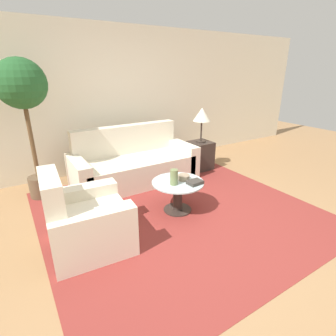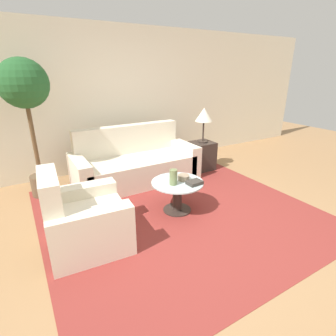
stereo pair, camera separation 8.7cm
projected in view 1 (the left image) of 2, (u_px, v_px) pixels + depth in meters
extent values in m
plane|color=#9E754C|center=(202.00, 232.00, 3.17)|extent=(14.00, 14.00, 0.00)
cube|color=beige|center=(113.00, 100.00, 4.88)|extent=(10.00, 0.06, 2.60)
cube|color=maroon|center=(177.00, 210.00, 3.66)|extent=(3.48, 3.38, 0.01)
cube|color=beige|center=(136.00, 170.00, 4.49)|extent=(1.89, 0.89, 0.44)
cube|color=beige|center=(127.00, 151.00, 4.68)|extent=(1.89, 0.18, 0.93)
cube|color=beige|center=(79.00, 178.00, 4.00)|extent=(0.20, 0.89, 0.58)
cube|color=beige|center=(181.00, 157.00, 4.93)|extent=(0.20, 0.89, 0.58)
cube|color=beige|center=(90.00, 227.00, 2.88)|extent=(0.87, 0.71, 0.44)
cube|color=beige|center=(55.00, 216.00, 2.65)|extent=(0.23, 0.67, 0.90)
cube|color=beige|center=(96.00, 238.00, 2.58)|extent=(0.83, 0.26, 0.58)
cube|color=beige|center=(83.00, 209.00, 3.12)|extent=(0.83, 0.26, 0.58)
cylinder|color=#332823|center=(177.00, 209.00, 3.65)|extent=(0.39, 0.39, 0.02)
cylinder|color=#332823|center=(178.00, 197.00, 3.58)|extent=(0.13, 0.13, 0.42)
cylinder|color=#B2C6C6|center=(178.00, 182.00, 3.51)|extent=(0.70, 0.70, 0.02)
cube|color=#332823|center=(200.00, 155.00, 5.09)|extent=(0.41, 0.41, 0.54)
cylinder|color=#332823|center=(201.00, 141.00, 4.98)|extent=(0.18, 0.18, 0.02)
cylinder|color=#332823|center=(201.00, 131.00, 4.91)|extent=(0.03, 0.03, 0.37)
cone|color=beige|center=(202.00, 114.00, 4.80)|extent=(0.32, 0.32, 0.24)
cylinder|color=brown|center=(40.00, 186.00, 4.01)|extent=(0.32, 0.32, 0.33)
cylinder|color=brown|center=(31.00, 139.00, 3.74)|extent=(0.06, 0.06, 1.16)
sphere|color=#235628|center=(21.00, 83.00, 3.47)|extent=(0.67, 0.67, 0.67)
cylinder|color=#6B7A4C|center=(174.00, 177.00, 3.39)|extent=(0.10, 0.10, 0.21)
cylinder|color=gray|center=(184.00, 177.00, 3.56)|extent=(0.16, 0.16, 0.07)
cube|color=#38332D|center=(195.00, 182.00, 3.43)|extent=(0.20, 0.16, 0.05)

